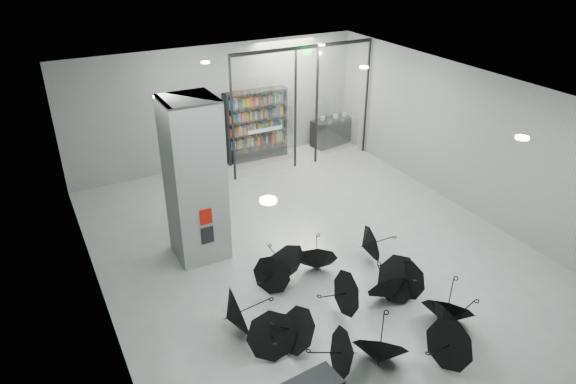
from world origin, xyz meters
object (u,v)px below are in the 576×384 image
column (195,181)px  umbrella_cluster (353,307)px  shop_counter (332,131)px  bookshelf (256,125)px

column → umbrella_cluster: (1.95, -3.82, -1.69)m
column → umbrella_cluster: column is taller
shop_counter → umbrella_cluster: umbrella_cluster is taller
bookshelf → umbrella_cluster: bearing=-99.8°
column → bookshelf: 6.11m
column → umbrella_cluster: size_ratio=0.78×
bookshelf → shop_counter: 3.13m
column → bookshelf: (3.76, 4.75, -0.79)m
column → umbrella_cluster: bearing=-63.0°
shop_counter → umbrella_cluster: size_ratio=0.32×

